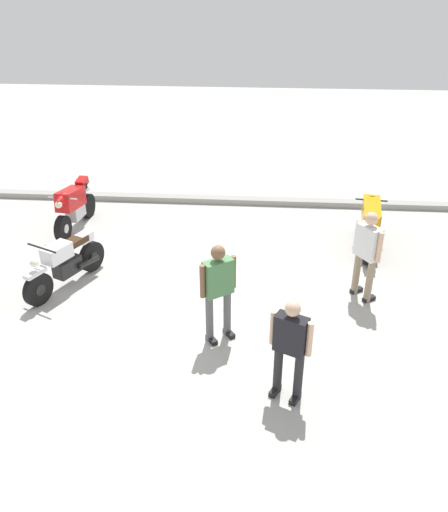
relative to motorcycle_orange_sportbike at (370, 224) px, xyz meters
The scene contains 8 objects.
ground_plane 4.51m from the motorcycle_orange_sportbike, 149.78° to the right, with size 40.00×40.00×0.00m, color #ADAAA3.
curb_edge 4.55m from the motorcycle_orange_sportbike, 148.71° to the left, with size 14.00×0.30×0.15m, color gray.
motorcycle_orange_sportbike is the anchor object (origin of this frame).
motorcycle_silver_cruiser 6.50m from the motorcycle_orange_sportbike, 161.38° to the right, with size 1.04×1.94×1.09m.
motorcycle_red_sportbike 6.87m from the motorcycle_orange_sportbike, behind, with size 0.70×1.96×1.14m.
person_in_green_shirt 4.66m from the motorcycle_orange_sportbike, 131.19° to the right, with size 0.60×0.52×1.76m.
person_in_black_shirt 5.19m from the motorcycle_orange_sportbike, 111.95° to the right, with size 0.61×0.46×1.64m.
person_in_white_shirt 2.15m from the motorcycle_orange_sportbike, 102.38° to the right, with size 0.51×0.61×1.77m.
Camera 1 is at (1.45, -8.52, 5.58)m, focal length 37.20 mm.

